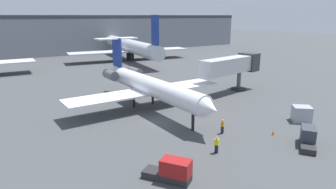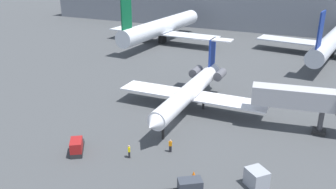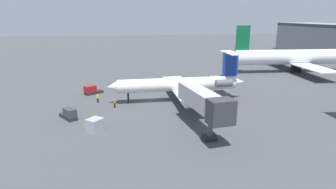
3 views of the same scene
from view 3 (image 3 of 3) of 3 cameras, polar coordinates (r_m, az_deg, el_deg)
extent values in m
cube|color=#424447|center=(57.93, -3.05, -1.22)|extent=(400.00, 400.00, 0.10)
cylinder|color=white|center=(56.58, 1.90, 2.03)|extent=(3.03, 23.47, 2.59)
cone|color=white|center=(55.48, -10.86, 1.49)|extent=(2.50, 2.25, 2.46)
cone|color=white|center=(60.35, 13.72, 2.44)|extent=(2.25, 2.64, 2.20)
cube|color=white|center=(51.14, 4.40, -0.61)|extent=(11.06, 4.61, 0.24)
cube|color=white|center=(62.98, 1.64, 2.48)|extent=(11.06, 4.61, 0.24)
cylinder|color=#595960|center=(56.84, 11.00, 2.23)|extent=(1.56, 3.23, 1.50)
cylinder|color=#595960|center=(60.85, 9.56, 3.16)|extent=(1.56, 3.23, 1.50)
cube|color=navy|center=(58.94, 12.24, 5.87)|extent=(0.30, 3.20, 4.76)
cube|color=white|center=(58.62, 12.37, 8.06)|extent=(6.84, 2.53, 0.20)
cylinder|color=black|center=(56.08, -7.88, -0.72)|extent=(0.36, 0.36, 2.13)
cylinder|color=black|center=(56.10, 4.21, -0.61)|extent=(0.36, 0.36, 2.13)
cylinder|color=black|center=(59.10, 3.47, 0.23)|extent=(0.36, 0.36, 2.13)
cube|color=#ADADB2|center=(41.53, 6.63, -0.94)|extent=(12.76, 4.54, 2.60)
cube|color=#333338|center=(36.53, 10.39, -3.38)|extent=(2.88, 3.54, 3.20)
cylinder|color=#4C4C51|center=(39.86, 8.34, -6.40)|extent=(0.70, 0.70, 3.58)
cube|color=#262626|center=(40.45, 8.26, -8.43)|extent=(1.80, 1.80, 0.50)
cube|color=black|center=(54.13, -10.52, -2.13)|extent=(0.39, 0.34, 0.85)
cube|color=orange|center=(53.92, -10.56, -1.40)|extent=(0.47, 0.39, 0.60)
sphere|color=tan|center=(53.81, -10.58, -0.97)|extent=(0.24, 0.24, 0.24)
cube|color=black|center=(58.09, -13.72, -1.11)|extent=(0.38, 0.40, 0.85)
cube|color=yellow|center=(57.89, -13.77, -0.42)|extent=(0.44, 0.48, 0.60)
sphere|color=tan|center=(57.78, -13.79, -0.02)|extent=(0.24, 0.24, 0.24)
cube|color=#262628|center=(50.50, -19.14, -4.18)|extent=(4.09, 3.43, 0.60)
cube|color=#333842|center=(49.50, -18.85, -3.38)|extent=(2.77, 2.52, 1.30)
cube|color=#262628|center=(64.66, -14.46, 0.39)|extent=(3.40, 4.10, 0.60)
cube|color=maroon|center=(64.07, -15.14, 1.09)|extent=(2.51, 2.77, 1.30)
cube|color=#999EA8|center=(43.61, -14.24, -5.91)|extent=(2.87, 2.84, 1.98)
cone|color=orange|center=(50.18, -14.63, -3.97)|extent=(0.36, 0.36, 0.55)
cylinder|color=silver|center=(94.78, 24.22, 6.82)|extent=(6.23, 38.47, 4.36)
cube|color=#0C5933|center=(86.92, 14.61, 10.78)|extent=(0.50, 4.01, 7.00)
cube|color=silver|center=(95.01, 24.10, 5.76)|extent=(32.43, 7.57, 0.30)
cube|color=black|center=(95.26, 24.00, 4.81)|extent=(1.20, 2.80, 2.40)
camera|label=1|loc=(77.99, -27.87, 11.10)|focal=31.36mm
camera|label=2|loc=(51.54, -57.22, 15.50)|focal=37.76mm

